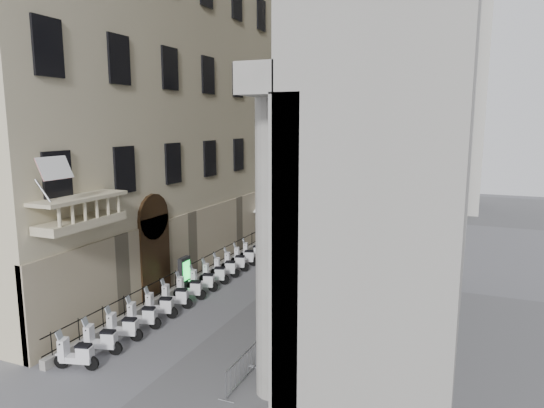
{
  "coord_description": "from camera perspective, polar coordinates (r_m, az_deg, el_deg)",
  "views": [
    {
      "loc": [
        10.1,
        -8.28,
        9.19
      ],
      "look_at": [
        -0.55,
        17.45,
        4.5
      ],
      "focal_mm": 32.0,
      "sensor_mm": 36.0,
      "label": 1
    }
  ],
  "objects": [
    {
      "name": "scooter_10",
      "position": [
        30.71,
        -4.32,
        -7.88
      ],
      "size": [
        1.5,
        0.91,
        1.5
      ],
      "primitive_type": null,
      "rotation": [
        0.0,
        0.0,
        1.83
      ],
      "color": "white",
      "rests_on": "ground"
    },
    {
      "name": "scooter_12",
      "position": [
        32.99,
        -2.24,
        -6.62
      ],
      "size": [
        1.5,
        0.91,
        1.5
      ],
      "primitive_type": null,
      "rotation": [
        0.0,
        0.0,
        1.83
      ],
      "color": "white",
      "rests_on": "ground"
    },
    {
      "name": "barrier_4",
      "position": [
        26.93,
        5.96,
        -10.45
      ],
      "size": [
        0.6,
        2.4,
        1.1
      ],
      "primitive_type": null,
      "color": "#9B9DA2",
      "rests_on": "ground"
    },
    {
      "name": "barrier_0",
      "position": [
        18.41,
        -3.56,
        -20.4
      ],
      "size": [
        0.6,
        2.4,
        1.1
      ],
      "primitive_type": null,
      "color": "#9B9DA2",
      "rests_on": "ground"
    },
    {
      "name": "scooter_0",
      "position": [
        20.66,
        -21.91,
        -17.58
      ],
      "size": [
        1.5,
        0.91,
        1.5
      ],
      "primitive_type": null,
      "rotation": [
        0.0,
        0.0,
        1.83
      ],
      "color": "white",
      "rests_on": "ground"
    },
    {
      "name": "far_building",
      "position": [
        57.47,
        12.69,
        15.14
      ],
      "size": [
        22.0,
        10.0,
        30.0
      ],
      "primitive_type": "cube",
      "color": "beige",
      "rests_on": "ground"
    },
    {
      "name": "pedestrian_c",
      "position": [
        46.08,
        9.49,
        -1.08
      ],
      "size": [
        0.91,
        0.89,
        1.58
      ],
      "primitive_type": "imported",
      "rotation": [
        0.0,
        0.0,
        3.86
      ],
      "color": "black",
      "rests_on": "ground"
    },
    {
      "name": "info_kiosk",
      "position": [
        27.41,
        -10.26,
        -8.08
      ],
      "size": [
        0.31,
        0.9,
        1.89
      ],
      "rotation": [
        0.0,
        0.0,
        0.02
      ],
      "color": "black",
      "rests_on": "ground"
    },
    {
      "name": "scooter_6",
      "position": [
        26.35,
        -9.61,
        -10.99
      ],
      "size": [
        1.5,
        0.91,
        1.5
      ],
      "primitive_type": null,
      "rotation": [
        0.0,
        0.0,
        1.83
      ],
      "color": "white",
      "rests_on": "ground"
    },
    {
      "name": "pedestrian_b",
      "position": [
        35.08,
        9.43,
        -4.18
      ],
      "size": [
        1.03,
        0.87,
        1.87
      ],
      "primitive_type": "imported",
      "rotation": [
        0.0,
        0.0,
        2.95
      ],
      "color": "black",
      "rests_on": "ground"
    },
    {
      "name": "flag",
      "position": [
        21.43,
        -22.77,
        -16.62
      ],
      "size": [
        1.0,
        1.4,
        8.2
      ],
      "primitive_type": null,
      "color": "#9E0C11",
      "rests_on": "ground"
    },
    {
      "name": "scooter_8",
      "position": [
        28.49,
        -6.75,
        -9.33
      ],
      "size": [
        1.5,
        0.91,
        1.5
      ],
      "primitive_type": null,
      "rotation": [
        0.0,
        0.0,
        1.83
      ],
      "color": "white",
      "rests_on": "ground"
    },
    {
      "name": "iron_fence",
      "position": [
        31.34,
        -6.01,
        -7.55
      ],
      "size": [
        0.3,
        28.0,
        1.4
      ],
      "primitive_type": null,
      "color": "black",
      "rests_on": "ground"
    },
    {
      "name": "scooter_4",
      "position": [
        24.32,
        -12.99,
        -12.9
      ],
      "size": [
        1.5,
        0.91,
        1.5
      ],
      "primitive_type": null,
      "rotation": [
        0.0,
        0.0,
        1.83
      ],
      "color": "white",
      "rests_on": "ground"
    },
    {
      "name": "barrier_3",
      "position": [
        24.7,
        4.27,
        -12.31
      ],
      "size": [
        0.6,
        2.4,
        1.1
      ],
      "primitive_type": null,
      "color": "#9B9DA2",
      "rests_on": "ground"
    },
    {
      "name": "scooter_5",
      "position": [
        25.32,
        -11.22,
        -11.91
      ],
      "size": [
        1.5,
        0.91,
        1.5
      ],
      "primitive_type": null,
      "rotation": [
        0.0,
        0.0,
        1.83
      ],
      "color": "white",
      "rests_on": "ground"
    },
    {
      "name": "scooter_2",
      "position": [
        22.41,
        -17.04,
        -15.09
      ],
      "size": [
        1.5,
        0.91,
        1.5
      ],
      "primitive_type": null,
      "rotation": [
        0.0,
        0.0,
        1.83
      ],
      "color": "white",
      "rests_on": "ground"
    },
    {
      "name": "scooter_9",
      "position": [
        29.59,
        -5.49,
        -8.58
      ],
      "size": [
        1.5,
        0.91,
        1.5
      ],
      "primitive_type": null,
      "rotation": [
        0.0,
        0.0,
        1.83
      ],
      "color": "white",
      "rests_on": "ground"
    },
    {
      "name": "scooter_1",
      "position": [
        21.51,
        -19.36,
        -16.3
      ],
      "size": [
        1.5,
        0.91,
        1.5
      ],
      "primitive_type": null,
      "rotation": [
        0.0,
        0.0,
        1.83
      ],
      "color": "white",
      "rests_on": "ground"
    },
    {
      "name": "scooter_3",
      "position": [
        23.34,
        -14.92,
        -13.96
      ],
      "size": [
        1.5,
        0.91,
        1.5
      ],
      "primitive_type": null,
      "rotation": [
        0.0,
        0.0,
        1.83
      ],
      "color": "white",
      "rests_on": "ground"
    },
    {
      "name": "barrier_5",
      "position": [
        29.2,
        7.38,
        -8.86
      ],
      "size": [
        0.6,
        2.4,
        1.1
      ],
      "primitive_type": null,
      "color": "#9B9DA2",
      "rests_on": "ground"
    },
    {
      "name": "security_tent",
      "position": [
        37.38,
        0.66,
        0.09
      ],
      "size": [
        4.47,
        4.47,
        3.63
      ],
      "color": "white",
      "rests_on": "ground"
    },
    {
      "name": "scooter_11",
      "position": [
        31.84,
        -3.25,
        -7.23
      ],
      "size": [
        1.5,
        0.91,
        1.5
      ],
      "primitive_type": null,
      "rotation": [
        0.0,
        0.0,
        1.83
      ],
      "color": "white",
      "rests_on": "ground"
    },
    {
      "name": "blue_awning",
      "position": [
        35.98,
        12.27,
        -5.46
      ],
      "size": [
        1.6,
        3.0,
        3.0
      ],
      "primitive_type": null,
      "color": "navy",
      "rests_on": "ground"
    },
    {
      "name": "pedestrian_a",
      "position": [
        34.89,
        8.01,
        -4.46
      ],
      "size": [
        0.68,
        0.56,
        1.59
      ],
      "primitive_type": "imported",
      "rotation": [
        0.0,
        0.0,
        2.79
      ],
      "color": "#0F0D37",
      "rests_on": "ground"
    },
    {
      "name": "scooter_7",
      "position": [
        27.41,
        -8.12,
        -10.13
      ],
      "size": [
        1.5,
        0.91,
        1.5
      ],
      "primitive_type": null,
      "rotation": [
        0.0,
        0.0,
        1.83
      ],
      "color": "white",
      "rests_on": "ground"
    },
    {
      "name": "barrier_2",
      "position": [
        22.52,
        2.21,
        -14.53
      ],
      "size": [
        0.6,
        2.4,
        1.1
      ],
      "primitive_type": null,
      "color": "#9B9DA2",
      "rests_on": "ground"
    },
    {
      "name": "left_building",
      "position": [
        35.88,
        -8.1,
        22.04
      ],
      "size": [
        5.0,
        36.0,
        34.0
      ],
      "primitive_type": "cube",
      "color": "beige",
      "rests_on": "ground"
    },
    {
      "name": "street_lamp",
      "position": [
        36.41,
        0.54,
        2.72
      ],
      "size": [
        2.66,
        0.32,
        8.15
      ],
      "rotation": [
        0.0,
        0.0,
        -0.05
      ],
      "color": "gray",
      "rests_on": "ground"
    },
    {
      "name": "barrier_1",
      "position": [
        20.42,
        -0.34,
        -17.19
      ],
      "size": [
        0.6,
        2.4,
        1.1
      ],
      "primitive_type": null,
      "color": "#9B9DA2",
      "rests_on": "ground"
    }
  ]
}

